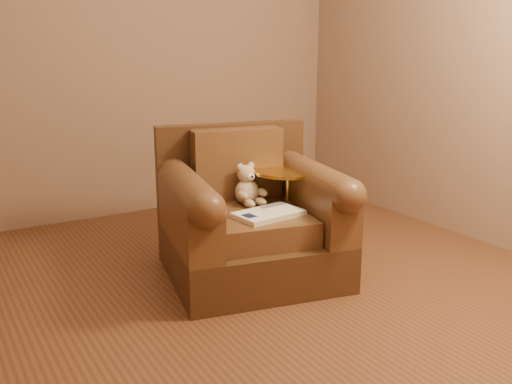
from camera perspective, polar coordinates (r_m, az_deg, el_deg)
floor at (r=3.06m, az=-1.96°, el=-11.63°), size 4.00×4.00×0.00m
armchair at (r=3.40m, az=-0.65°, el=-2.82°), size 1.13×1.09×0.87m
teddy_bear at (r=3.43m, az=-0.80°, el=0.38°), size 0.19×0.21×0.26m
guidebook at (r=3.20m, az=1.26°, el=-2.20°), size 0.40×0.27×0.03m
side_table at (r=3.56m, az=3.14°, el=-2.11°), size 0.44×0.44×0.61m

